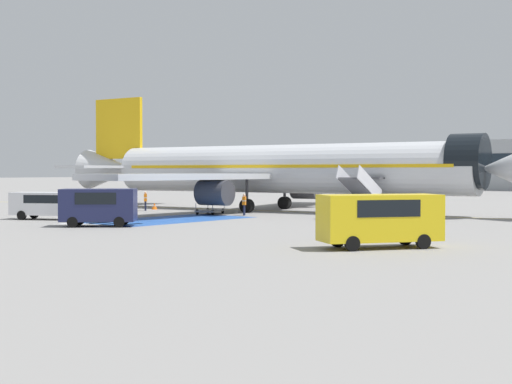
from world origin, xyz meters
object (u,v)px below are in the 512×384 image
boarding_stairs_forward (360,205)px  service_van_1 (49,203)px  baggage_cart (210,211)px  service_van_0 (380,216)px  traffic_cone_0 (154,206)px  service_van_2 (99,204)px  ground_crew_0 (244,203)px  ground_crew_1 (145,200)px  fuel_tanker (379,185)px  airliner (277,169)px

boarding_stairs_forward → service_van_1: bearing=-144.7°
service_van_1 → baggage_cart: 12.39m
service_van_0 → traffic_cone_0: bearing=-170.6°
service_van_0 → traffic_cone_0: (-30.69, 15.14, -1.09)m
boarding_stairs_forward → service_van_0: bearing=-64.3°
service_van_1 → service_van_2: 7.76m
baggage_cart → traffic_cone_0: 8.55m
service_van_2 → baggage_cart: (-3.23, 13.29, -1.09)m
baggage_cart → ground_crew_0: ground_crew_0 is taller
service_van_1 → ground_crew_1: 11.96m
service_van_2 → ground_crew_1: bearing=-2.5°
traffic_cone_0 → service_van_0: bearing=-26.3°
ground_crew_0 → baggage_cart: bearing=69.4°
baggage_cart → traffic_cone_0: size_ratio=5.18×
service_van_2 → traffic_cone_0: bearing=-3.9°
service_van_0 → traffic_cone_0: size_ratio=9.29×
fuel_tanker → service_van_0: fuel_tanker is taller
boarding_stairs_forward → service_van_1: size_ratio=1.02×
fuel_tanker → service_van_0: bearing=21.8°
ground_crew_0 → ground_crew_1: ground_crew_0 is taller
ground_crew_0 → ground_crew_1: 10.57m
service_van_0 → ground_crew_0: 23.52m
service_van_1 → service_van_0: bearing=-121.2°
service_van_2 → ground_crew_1: size_ratio=2.83×
service_van_2 → traffic_cone_0: (-11.58, 15.15, -1.06)m
ground_crew_0 → traffic_cone_0: 11.62m
service_van_1 → traffic_cone_0: 14.05m
traffic_cone_0 → baggage_cart: bearing=-12.6°
service_van_2 → ground_crew_0: 13.64m
service_van_0 → boarding_stairs_forward: bearing=159.2°
fuel_tanker → boarding_stairs_forward: bearing=19.4°
fuel_tanker → service_van_2: size_ratio=2.05×
boarding_stairs_forward → fuel_tanker: (-15.30, 29.84, 0.75)m
ground_crew_0 → ground_crew_1: bearing=65.2°
airliner → ground_crew_0: (1.61, -6.08, -2.57)m
service_van_0 → ground_crew_1: (-29.75, 13.26, -0.45)m
boarding_stairs_forward → ground_crew_0: bearing=-168.8°
airliner → ground_crew_1: airliner is taller
boarding_stairs_forward → service_van_2: (-8.22, -16.48, 0.39)m
airliner → boarding_stairs_forward: bearing=64.2°
service_van_2 → ground_crew_0: bearing=-40.9°
service_van_2 → service_van_1: bearing=35.9°
airliner → service_van_1: 19.08m
fuel_tanker → ground_crew_1: fuel_tanker is taller
baggage_cart → service_van_2: bearing=-96.9°
service_van_1 → baggage_cart: (4.33, 11.57, -0.88)m
service_van_0 → fuel_tanker: bearing=155.2°
service_van_0 → baggage_cart: size_ratio=1.79×
boarding_stairs_forward → service_van_2: 18.42m
baggage_cart → boarding_stairs_forward: bearing=-5.0°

